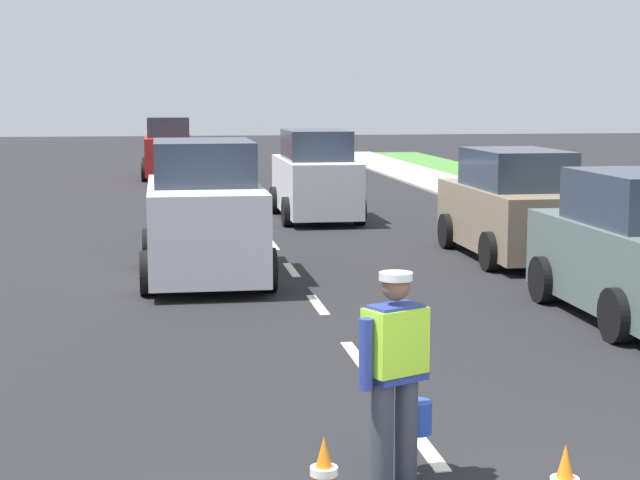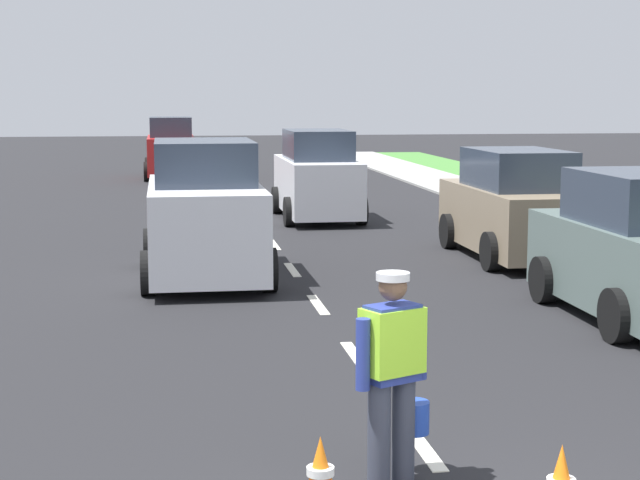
{
  "view_description": "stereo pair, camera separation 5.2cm",
  "coord_description": "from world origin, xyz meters",
  "px_view_note": "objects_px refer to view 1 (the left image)",
  "views": [
    {
      "loc": [
        -2.2,
        -5.71,
        3.02
      ],
      "look_at": [
        -0.13,
        7.62,
        1.1
      ],
      "focal_mm": 58.1,
      "sensor_mm": 36.0,
      "label": 1
    },
    {
      "loc": [
        -2.15,
        -5.72,
        3.02
      ],
      "look_at": [
        -0.13,
        7.62,
        1.1
      ],
      "focal_mm": 58.1,
      "sensor_mm": 36.0,
      "label": 2
    }
  ],
  "objects_px": {
    "car_parked_curbside": "(638,251)",
    "car_parked_far": "(514,208)",
    "traffic_cone_far": "(324,477)",
    "car_outgoing_far": "(315,178)",
    "road_worker": "(397,366)",
    "car_oncoming_lead": "(204,215)",
    "car_oncoming_third": "(168,150)"
  },
  "relations": [
    {
      "from": "car_parked_curbside",
      "to": "road_worker",
      "type": "bearing_deg",
      "value": -130.71
    },
    {
      "from": "car_parked_curbside",
      "to": "traffic_cone_far",
      "type": "bearing_deg",
      "value": -131.59
    },
    {
      "from": "car_parked_curbside",
      "to": "car_outgoing_far",
      "type": "bearing_deg",
      "value": 102.49
    },
    {
      "from": "road_worker",
      "to": "car_outgoing_far",
      "type": "bearing_deg",
      "value": 83.54
    },
    {
      "from": "car_outgoing_far",
      "to": "car_parked_curbside",
      "type": "xyz_separation_m",
      "value": [
        2.6,
        -11.74,
        -0.08
      ]
    },
    {
      "from": "car_oncoming_third",
      "to": "car_parked_far",
      "type": "height_order",
      "value": "car_oncoming_third"
    },
    {
      "from": "car_oncoming_third",
      "to": "car_parked_far",
      "type": "relative_size",
      "value": 0.94
    },
    {
      "from": "traffic_cone_far",
      "to": "car_outgoing_far",
      "type": "xyz_separation_m",
      "value": [
        2.59,
        17.58,
        0.7
      ]
    },
    {
      "from": "traffic_cone_far",
      "to": "car_oncoming_third",
      "type": "distance_m",
      "value": 30.39
    },
    {
      "from": "car_parked_curbside",
      "to": "car_parked_far",
      "type": "height_order",
      "value": "car_parked_far"
    },
    {
      "from": "road_worker",
      "to": "car_parked_far",
      "type": "xyz_separation_m",
      "value": [
        4.64,
        10.55,
        0.0
      ]
    },
    {
      "from": "car_oncoming_lead",
      "to": "car_parked_curbside",
      "type": "relative_size",
      "value": 1.05
    },
    {
      "from": "car_outgoing_far",
      "to": "car_parked_far",
      "type": "height_order",
      "value": "car_outgoing_far"
    },
    {
      "from": "traffic_cone_far",
      "to": "car_outgoing_far",
      "type": "height_order",
      "value": "car_outgoing_far"
    },
    {
      "from": "road_worker",
      "to": "traffic_cone_far",
      "type": "xyz_separation_m",
      "value": [
        -0.66,
        -0.59,
        -0.63
      ]
    },
    {
      "from": "car_oncoming_lead",
      "to": "car_parked_curbside",
      "type": "distance_m",
      "value": 6.89
    },
    {
      "from": "car_oncoming_lead",
      "to": "car_oncoming_third",
      "type": "distance_m",
      "value": 20.52
    },
    {
      "from": "car_parked_curbside",
      "to": "car_oncoming_lead",
      "type": "bearing_deg",
      "value": 144.39
    },
    {
      "from": "car_outgoing_far",
      "to": "car_parked_far",
      "type": "xyz_separation_m",
      "value": [
        2.72,
        -6.45,
        -0.07
      ]
    },
    {
      "from": "car_outgoing_far",
      "to": "car_parked_far",
      "type": "relative_size",
      "value": 0.98
    },
    {
      "from": "traffic_cone_far",
      "to": "car_parked_far",
      "type": "relative_size",
      "value": 0.14
    },
    {
      "from": "traffic_cone_far",
      "to": "road_worker",
      "type": "bearing_deg",
      "value": 41.51
    },
    {
      "from": "traffic_cone_far",
      "to": "car_oncoming_third",
      "type": "bearing_deg",
      "value": 91.5
    },
    {
      "from": "car_parked_far",
      "to": "car_parked_curbside",
      "type": "bearing_deg",
      "value": -91.27
    },
    {
      "from": "road_worker",
      "to": "car_parked_curbside",
      "type": "relative_size",
      "value": 0.42
    },
    {
      "from": "car_outgoing_far",
      "to": "car_parked_far",
      "type": "bearing_deg",
      "value": -67.14
    },
    {
      "from": "car_outgoing_far",
      "to": "car_oncoming_third",
      "type": "distance_m",
      "value": 13.22
    },
    {
      "from": "traffic_cone_far",
      "to": "car_parked_curbside",
      "type": "bearing_deg",
      "value": 48.41
    },
    {
      "from": "car_oncoming_lead",
      "to": "car_parked_far",
      "type": "distance_m",
      "value": 5.86
    },
    {
      "from": "car_parked_curbside",
      "to": "car_parked_far",
      "type": "bearing_deg",
      "value": 88.73
    },
    {
      "from": "traffic_cone_far",
      "to": "car_parked_far",
      "type": "xyz_separation_m",
      "value": [
        5.3,
        11.14,
        0.63
      ]
    },
    {
      "from": "car_oncoming_lead",
      "to": "car_parked_curbside",
      "type": "xyz_separation_m",
      "value": [
        5.6,
        -4.01,
        -0.13
      ]
    }
  ]
}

